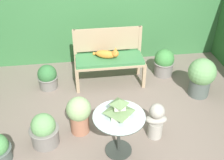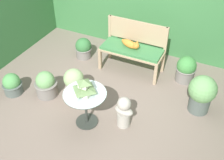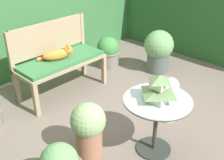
# 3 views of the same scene
# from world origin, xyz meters

# --- Properties ---
(ground) EXTENTS (30.00, 30.00, 0.00)m
(ground) POSITION_xyz_m (0.00, 0.00, 0.00)
(ground) COLOR #75665B
(foliage_hedge_back) EXTENTS (6.40, 0.96, 1.74)m
(foliage_hedge_back) POSITION_xyz_m (0.00, 2.43, 0.87)
(foliage_hedge_back) COLOR #38703D
(foliage_hedge_back) RESTS_ON ground
(foliage_hedge_right) EXTENTS (0.70, 3.55, 1.50)m
(foliage_hedge_right) POSITION_xyz_m (2.85, 0.17, 0.75)
(foliage_hedge_right) COLOR #285628
(foliage_hedge_right) RESTS_ON ground
(garden_bench) EXTENTS (1.29, 0.54, 0.55)m
(garden_bench) POSITION_xyz_m (0.02, 1.05, 0.47)
(garden_bench) COLOR tan
(garden_bench) RESTS_ON ground
(bench_backrest) EXTENTS (1.29, 0.06, 1.03)m
(bench_backrest) POSITION_xyz_m (0.02, 1.30, 0.73)
(bench_backrest) COLOR tan
(bench_backrest) RESTS_ON ground
(cat) EXTENTS (0.46, 0.31, 0.22)m
(cat) POSITION_xyz_m (-0.02, 1.06, 0.63)
(cat) COLOR orange
(cat) RESTS_ON garden_bench
(patio_table) EXTENTS (0.70, 0.70, 0.65)m
(patio_table) POSITION_xyz_m (-0.07, -0.67, 0.51)
(patio_table) COLOR #2D332D
(patio_table) RESTS_ON ground
(pagoda_birdhouse) EXTENTS (0.31, 0.31, 0.28)m
(pagoda_birdhouse) POSITION_xyz_m (-0.07, -0.67, 0.77)
(pagoda_birdhouse) COLOR silver
(pagoda_birdhouse) RESTS_ON patio_table
(garden_bust) EXTENTS (0.33, 0.23, 0.59)m
(garden_bust) POSITION_xyz_m (0.51, -0.45, 0.30)
(garden_bust) COLOR #A39E93
(garden_bust) RESTS_ON ground
(potted_plant_bench_right) EXTENTS (0.37, 0.37, 0.62)m
(potted_plant_bench_right) POSITION_xyz_m (-0.60, -0.19, 0.34)
(potted_plant_bench_right) COLOR #9E664C
(potted_plant_bench_right) RESTS_ON ground
(potted_plant_table_near) EXTENTS (0.49, 0.49, 0.72)m
(potted_plant_table_near) POSITION_xyz_m (1.57, 0.46, 0.39)
(potted_plant_table_near) COLOR #4C5651
(potted_plant_table_near) RESTS_ON ground
(potted_plant_bench_left) EXTENTS (0.40, 0.40, 0.55)m
(potted_plant_bench_left) POSITION_xyz_m (1.13, 1.20, 0.27)
(potted_plant_bench_left) COLOR slate
(potted_plant_bench_left) RESTS_ON ground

